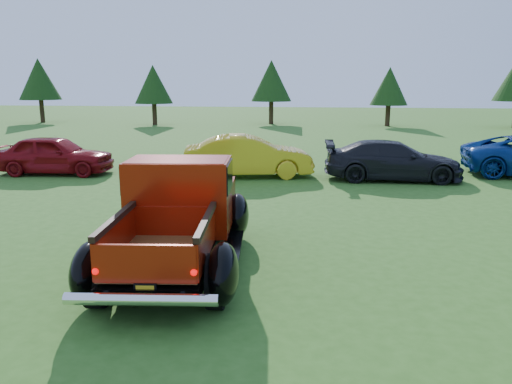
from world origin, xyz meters
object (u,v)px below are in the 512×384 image
tree_mid_left (271,81)px  show_car_yellow (248,156)px  tree_far_west (39,79)px  pickup_truck (180,213)px  tree_west (153,84)px  tree_mid_right (389,86)px  show_car_grey (393,160)px  show_car_red (54,155)px

tree_mid_left → show_car_yellow: size_ratio=1.13×
tree_far_west → pickup_truck: size_ratio=0.99×
tree_west → show_car_yellow: bearing=-63.6°
tree_mid_right → show_car_yellow: bearing=-108.7°
tree_mid_right → tree_mid_left: bearing=173.7°
tree_mid_left → show_car_yellow: 23.32m
pickup_truck → show_car_yellow: bearing=84.1°
tree_mid_right → show_car_grey: size_ratio=0.96×
tree_mid_left → tree_west: bearing=-167.5°
show_car_red → show_car_yellow: (7.00, 0.36, 0.03)m
tree_mid_right → tree_far_west: bearing=180.0°
tree_west → tree_mid_left: 9.22m
tree_far_west → show_car_grey: tree_far_west is taller
tree_west → pickup_truck: 31.47m
tree_west → show_car_red: size_ratio=1.12×
pickup_truck → show_car_grey: bearing=54.2°
show_car_grey → tree_mid_left: bearing=14.5°
tree_mid_left → tree_mid_right: tree_mid_left is taller
tree_far_west → show_car_red: (13.50, -22.48, -2.82)m
show_car_yellow → tree_west: bearing=14.8°
tree_mid_left → pickup_truck: bearing=-87.3°
tree_far_west → show_car_yellow: tree_far_west is taller
tree_mid_right → show_car_red: 26.85m
show_car_yellow → tree_mid_right: bearing=-30.3°
tree_far_west → tree_mid_left: tree_far_west is taller
tree_far_west → show_car_yellow: (20.50, -22.12, -2.79)m
pickup_truck → show_car_yellow: (0.04, 8.48, -0.17)m
show_car_yellow → tree_far_west: bearing=31.2°
show_car_grey → tree_west: bearing=35.2°
show_car_yellow → show_car_grey: 4.92m
show_car_grey → pickup_truck: bearing=148.8°
tree_mid_left → show_car_red: tree_mid_left is taller
tree_mid_right → show_car_red: size_ratio=1.07×
show_car_yellow → show_car_grey: size_ratio=0.96×
show_car_red → show_car_grey: show_car_red is taller
tree_west → show_car_grey: size_ratio=1.01×
tree_far_west → show_car_yellow: 30.29m
show_car_red → tree_far_west: bearing=26.8°
pickup_truck → show_car_red: 10.70m
tree_far_west → tree_mid_left: 19.03m
tree_mid_left → show_car_red: (-5.50, -23.48, -2.68)m
pickup_truck → show_car_yellow: pickup_truck is taller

